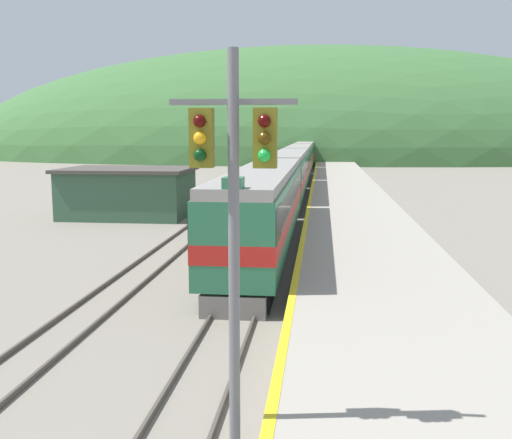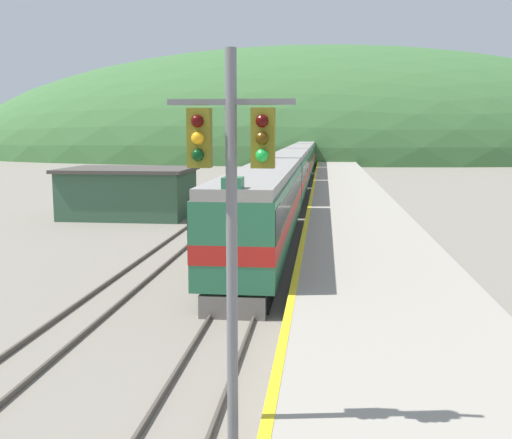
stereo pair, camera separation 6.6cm
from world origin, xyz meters
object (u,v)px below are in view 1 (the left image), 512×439
object	(u,v)px
carriage_second	(289,174)
carriage_third	(299,161)
express_train_lead_car	(264,208)
signal_mast_main	(234,200)
carriage_fourth	(305,154)

from	to	relation	value
carriage_second	carriage_third	size ratio (longest dim) A/B	1.00
express_train_lead_car	signal_mast_main	size ratio (longest dim) A/B	2.93
express_train_lead_car	carriage_fourth	distance (m)	68.79
signal_mast_main	carriage_second	bearing A→B (deg)	91.78
carriage_third	carriage_fourth	xyz separation A→B (m)	(0.00, 22.86, 0.00)
express_train_lead_car	signal_mast_main	world-z (taller)	signal_mast_main
signal_mast_main	carriage_third	bearing A→B (deg)	91.15
carriage_second	express_train_lead_car	bearing A→B (deg)	-90.00
carriage_second	carriage_fourth	xyz separation A→B (m)	(0.00, 45.72, 0.00)
carriage_third	carriage_fourth	bearing A→B (deg)	90.00
carriage_second	carriage_fourth	size ratio (longest dim) A/B	1.00
carriage_third	signal_mast_main	bearing A→B (deg)	-88.85
express_train_lead_car	carriage_third	xyz separation A→B (m)	(0.00, 45.93, -0.01)
carriage_second	carriage_third	distance (m)	22.86
carriage_second	signal_mast_main	xyz separation A→B (m)	(1.31, -42.07, 2.59)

